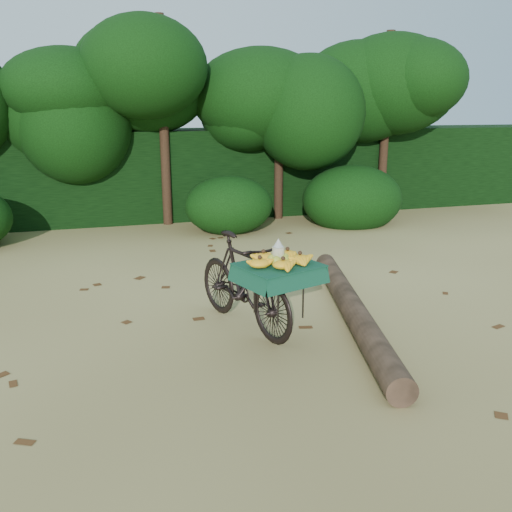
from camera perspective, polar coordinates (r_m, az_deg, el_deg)
name	(u,v)px	position (r m, az deg, el deg)	size (l,w,h in m)	color
ground	(189,328)	(5.82, -7.11, -7.50)	(80.00, 80.00, 0.00)	tan
vendor_bicycle	(245,281)	(5.61, -1.19, -2.70)	(1.11, 1.82, 1.00)	black
fallen_log	(353,309)	(6.02, 10.13, -5.50)	(0.26, 0.26, 3.61)	brown
hedge_backdrop	(136,174)	(11.71, -12.49, 8.41)	(26.00, 1.80, 1.80)	black
tree_row	(101,121)	(10.81, -16.03, 13.49)	(14.50, 2.00, 4.00)	black
bush_clumps	(175,211)	(9.86, -8.53, 4.70)	(8.80, 1.70, 0.90)	black
leaf_litter	(179,306)	(6.42, -8.09, -5.27)	(7.00, 7.30, 0.01)	#502E15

